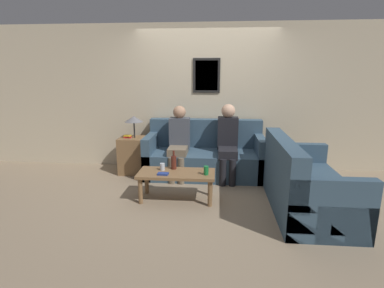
% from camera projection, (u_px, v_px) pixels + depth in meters
% --- Properties ---
extents(ground_plane, '(16.00, 16.00, 0.00)m').
position_uv_depth(ground_plane, '(203.00, 185.00, 4.78)').
color(ground_plane, gray).
extents(wall_back, '(9.00, 0.08, 2.60)m').
position_uv_depth(wall_back, '(206.00, 98.00, 5.45)').
color(wall_back, beige).
rests_on(wall_back, ground_plane).
extents(couch_main, '(2.00, 0.90, 0.94)m').
position_uv_depth(couch_main, '(205.00, 157.00, 5.22)').
color(couch_main, '#385166').
rests_on(couch_main, ground_plane).
extents(couch_side, '(0.90, 1.67, 0.94)m').
position_uv_depth(couch_side, '(304.00, 187.00, 3.85)').
color(couch_side, '#385166').
rests_on(couch_side, ground_plane).
extents(coffee_table, '(1.07, 0.48, 0.40)m').
position_uv_depth(coffee_table, '(177.00, 176.00, 4.17)').
color(coffee_table, olive).
rests_on(coffee_table, ground_plane).
extents(side_table_with_lamp, '(0.43, 0.43, 1.02)m').
position_uv_depth(side_table_with_lamp, '(133.00, 152.00, 5.30)').
color(side_table_with_lamp, olive).
rests_on(side_table_with_lamp, ground_plane).
extents(wine_bottle, '(0.08, 0.08, 0.27)m').
position_uv_depth(wine_bottle, '(174.00, 162.00, 4.28)').
color(wine_bottle, '#562319').
rests_on(wine_bottle, coffee_table).
extents(drinking_glass, '(0.07, 0.07, 0.10)m').
position_uv_depth(drinking_glass, '(162.00, 167.00, 4.24)').
color(drinking_glass, silver).
rests_on(drinking_glass, coffee_table).
extents(book_stack, '(0.15, 0.10, 0.02)m').
position_uv_depth(book_stack, '(163.00, 174.00, 4.06)').
color(book_stack, navy).
rests_on(book_stack, coffee_table).
extents(soda_can, '(0.07, 0.07, 0.12)m').
position_uv_depth(soda_can, '(206.00, 170.00, 4.04)').
color(soda_can, '#197A38').
rests_on(soda_can, coffee_table).
extents(person_left, '(0.34, 0.61, 1.21)m').
position_uv_depth(person_left, '(179.00, 139.00, 5.03)').
color(person_left, '#756651').
rests_on(person_left, ground_plane).
extents(person_right, '(0.34, 0.66, 1.24)m').
position_uv_depth(person_right, '(228.00, 139.00, 4.96)').
color(person_right, black).
rests_on(person_right, ground_plane).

